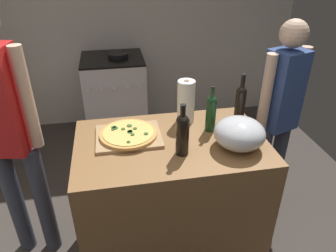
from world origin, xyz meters
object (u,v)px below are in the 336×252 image
pizza (128,133)px  person_in_stripes (8,129)px  paper_towel_roll (186,101)px  stove (115,97)px  wine_bottle_dark (182,133)px  mixing_bowl (239,133)px  person_in_red (279,112)px  wine_bottle_green (211,112)px  wine_bottle_clear (240,103)px

pizza → person_in_stripes: bearing=172.5°
paper_towel_roll → stove: 1.70m
pizza → person_in_stripes: size_ratio=0.20×
wine_bottle_dark → person_in_stripes: bearing=162.3°
mixing_bowl → person_in_red: bearing=41.2°
wine_bottle_green → pizza: bearing=179.8°
pizza → wine_bottle_clear: size_ratio=1.01×
paper_towel_roll → pizza: bearing=-159.3°
mixing_bowl → paper_towel_roll: size_ratio=1.02×
mixing_bowl → wine_bottle_green: (-0.11, 0.22, 0.04)m
wine_bottle_green → paper_towel_roll: bearing=129.7°
paper_towel_roll → person_in_red: bearing=4.8°
person_in_stripes → wine_bottle_green: bearing=-4.4°
stove → person_in_stripes: bearing=-112.6°
mixing_bowl → person_in_stripes: bearing=166.9°
mixing_bowl → paper_towel_roll: paper_towel_roll is taller
pizza → paper_towel_roll: paper_towel_roll is taller
wine_bottle_dark → person_in_red: size_ratio=0.20×
paper_towel_roll → person_in_red: 0.75m
wine_bottle_green → person_in_stripes: bearing=175.6°
pizza → wine_bottle_clear: (0.73, 0.04, 0.12)m
wine_bottle_clear → stove: bearing=115.7°
paper_towel_roll → wine_bottle_green: bearing=-50.3°
stove → person_in_red: (1.18, -1.46, 0.44)m
pizza → person_in_stripes: person_in_stripes is taller
person_in_stripes → person_in_red: (1.83, 0.12, -0.12)m
wine_bottle_dark → stove: bearing=100.2°
mixing_bowl → stove: mixing_bowl is taller
wine_bottle_clear → mixing_bowl: bearing=-111.2°
wine_bottle_green → stove: size_ratio=0.31×
wine_bottle_clear → stove: size_ratio=0.37×
paper_towel_roll → mixing_bowl: bearing=-57.6°
mixing_bowl → person_in_red: size_ratio=0.19×
wine_bottle_clear → wine_bottle_green: 0.21m
wine_bottle_green → wine_bottle_dark: (-0.23, -0.22, 0.01)m
mixing_bowl → paper_towel_roll: 0.44m
mixing_bowl → wine_bottle_dark: size_ratio=0.96×
wine_bottle_green → wine_bottle_dark: 0.32m
wine_bottle_clear → person_in_stripes: size_ratio=0.20×
paper_towel_roll → person_in_red: person_in_red is taller
stove → person_in_red: size_ratio=0.61×
mixing_bowl → paper_towel_roll: (-0.23, 0.37, 0.05)m
wine_bottle_green → mixing_bowl: bearing=-63.5°
mixing_bowl → person_in_red: person_in_red is taller
wine_bottle_dark → person_in_red: bearing=27.7°
paper_towel_roll → wine_bottle_clear: size_ratio=0.83×
wine_bottle_dark → mixing_bowl: bearing=1.2°
mixing_bowl → wine_bottle_dark: bearing=-178.8°
mixing_bowl → wine_bottle_green: size_ratio=0.99×
wine_bottle_green → person_in_stripes: (-1.23, 0.10, -0.05)m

